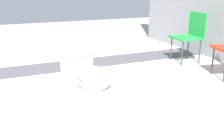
{
  "coord_description": "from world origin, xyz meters",
  "views": [
    {
      "loc": [
        2.69,
        -1.01,
        1.23
      ],
      "look_at": [
        -0.0,
        0.17,
        0.3
      ],
      "focal_mm": 42.0,
      "sensor_mm": 36.0,
      "label": 1
    }
  ],
  "objects": [
    {
      "name": "ground_plane",
      "position": [
        0.0,
        0.0,
        0.0
      ],
      "size": [
        14.0,
        14.0,
        0.0
      ],
      "primitive_type": "plane",
      "color": "#A8A59E"
    },
    {
      "name": "folding_chair_left",
      "position": [
        -0.79,
        1.98,
        0.51
      ],
      "size": [
        0.48,
        0.48,
        0.83
      ],
      "rotation": [
        0.0,
        0.0,
        -1.66
      ],
      "color": "#1E8C38",
      "rests_on": "ground"
    },
    {
      "name": "toilet",
      "position": [
        0.0,
        -0.13,
        0.22
      ],
      "size": [
        0.71,
        0.55,
        0.52
      ],
      "rotation": [
        0.0,
        0.0,
        0.32
      ],
      "color": "#B2C6B7",
      "rests_on": "ground"
    },
    {
      "name": "gravel_strip",
      "position": [
        -1.36,
        0.5,
        0.01
      ],
      "size": [
        0.56,
        8.0,
        0.01
      ],
      "primitive_type": "cube",
      "color": "#4C4C51",
      "rests_on": "ground"
    }
  ]
}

